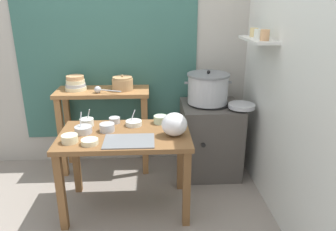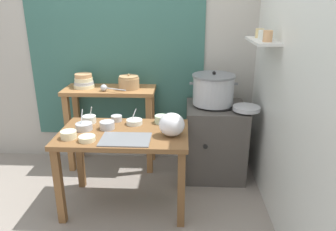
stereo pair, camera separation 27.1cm
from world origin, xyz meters
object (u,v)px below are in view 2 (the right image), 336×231
Objects in this scene: prep_table at (124,144)px; prep_bowl_7 at (89,119)px; plastic_bag at (172,125)px; prep_bowl_0 at (69,134)px; ladle at (105,88)px; prep_bowl_2 at (84,126)px; stove_block at (215,140)px; prep_bowl_6 at (117,118)px; prep_bowl_3 at (87,138)px; bowl_stack_enamel at (84,81)px; prep_bowl_1 at (134,122)px; wide_pan at (246,108)px; serving_tray at (126,139)px; prep_bowl_4 at (161,119)px; steamer_pot at (213,89)px; prep_bowl_5 at (107,125)px; clay_pot at (129,82)px; back_shelf_table at (111,108)px.

prep_bowl_7 is (-0.35, 0.20, 0.15)m from prep_table.
prep_table is 5.17× the size of plastic_bag.
prep_bowl_7 reaches higher than prep_bowl_0.
prep_bowl_2 is (-0.05, -0.60, -0.18)m from ladle.
stove_block is 1.32m from prep_bowl_7.
ladle is 2.76× the size of prep_bowl_6.
stove_block is 5.82× the size of prep_bowl_3.
bowl_stack_enamel is 0.88m from prep_bowl_1.
bowl_stack_enamel reaches higher than prep_table.
stove_block is 0.52m from wide_pan.
prep_bowl_4 reaches higher than serving_tray.
plastic_bag is at bearing -119.08° from steamer_pot.
plastic_bag is at bearing -12.60° from prep_bowl_5.
bowl_stack_enamel is 0.29m from ladle.
prep_bowl_6 is at bearing 43.72° from prep_bowl_2.
prep_bowl_3 is at bearing -142.60° from prep_bowl_4.
prep_bowl_5 is (-0.15, 0.06, 0.15)m from prep_table.
prep_bowl_0 reaches higher than stove_block.
prep_bowl_4 is at bearing -144.11° from stove_block.
bowl_stack_enamel reaches higher than prep_bowl_3.
clay_pot is at bearing 78.70° from prep_bowl_3.
back_shelf_table is 7.68× the size of prep_bowl_4.
wide_pan is at bearing 9.72° from prep_bowl_7.
prep_bowl_2 is (-1.19, -0.59, 0.37)m from stove_block.
stove_block is at bearing 31.55° from prep_bowl_0.
wide_pan reaches higher than prep_bowl_5.
wide_pan is 2.60× the size of prep_bowl_6.
prep_bowl_0 is (-1.53, -0.61, -0.05)m from wide_pan.
prep_table is 1.22m from wide_pan.
prep_bowl_0 is at bearing -148.45° from stove_block.
prep_bowl_2 is 1.08× the size of prep_bowl_7.
prep_bowl_6 is at bearing -171.00° from wide_pan.
prep_bowl_4 is (-0.50, -0.41, -0.18)m from steamer_pot.
bowl_stack_enamel is at bearing 177.63° from clay_pot.
ladle reaches higher than plastic_bag.
serving_tray is 3.13× the size of prep_bowl_5.
steamer_pot is at bearing 31.58° from prep_bowl_1.
prep_bowl_5 is 0.24m from prep_bowl_7.
back_shelf_table is at bearing 173.39° from stove_block.
prep_bowl_4 is (-0.80, -0.22, -0.04)m from wide_pan.
clay_pot is at bearing 120.47° from plastic_bag.
clay_pot reaches higher than prep_bowl_2.
ladle is (0.25, -0.14, -0.03)m from bowl_stack_enamel.
bowl_stack_enamel is at bearing 173.86° from stove_block.
prep_bowl_4 is at bearing 16.97° from prep_bowl_2.
plastic_bag is (0.96, -0.84, -0.15)m from bowl_stack_enamel.
serving_tray is at bearing -83.02° from clay_pot.
prep_bowl_1 is at bearing 29.53° from prep_bowl_5.
prep_bowl_5 is at bearing -159.77° from prep_bowl_4.
ladle is 2.08× the size of prep_bowl_3.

